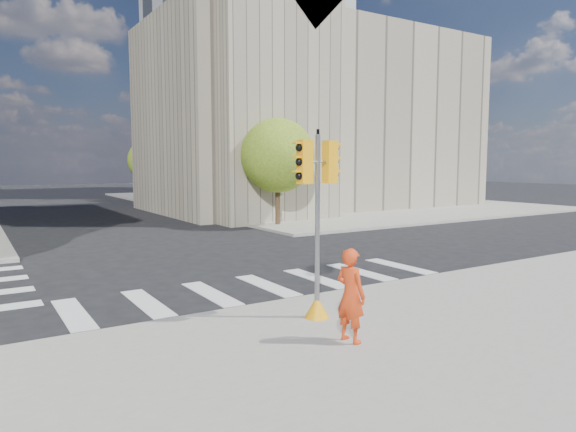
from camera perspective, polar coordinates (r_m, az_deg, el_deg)
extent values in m
plane|color=black|center=(17.17, -5.42, -6.34)|extent=(160.00, 160.00, 0.00)
cube|color=gray|center=(9.24, 28.82, -17.51)|extent=(30.00, 14.00, 0.15)
cube|color=gray|center=(49.51, 1.70, 1.78)|extent=(28.00, 40.00, 0.15)
cube|color=gray|center=(42.87, 2.89, 10.40)|extent=(26.00, 14.00, 14.00)
cube|color=gray|center=(34.42, -3.37, 11.51)|extent=(8.00, 8.00, 14.00)
cube|color=#9EA0A3|center=(65.19, -4.90, 15.92)|extent=(20.00, 18.00, 30.00)
cylinder|color=#382616|center=(29.27, -1.15, 1.11)|extent=(0.28, 0.28, 2.38)
sphere|color=#3E7421|center=(29.17, -1.16, 6.74)|extent=(4.20, 4.20, 4.20)
cylinder|color=#382616|center=(40.00, -10.06, 2.41)|extent=(0.28, 0.28, 2.52)
sphere|color=#3E7421|center=(39.94, -10.14, 6.85)|extent=(4.60, 4.60, 4.60)
cylinder|color=#382616|center=(51.31, -15.12, 2.91)|extent=(0.28, 0.28, 2.27)
sphere|color=#3E7421|center=(51.25, -15.21, 5.97)|extent=(4.00, 4.00, 4.00)
cylinder|color=black|center=(32.90, -4.03, 6.79)|extent=(0.12, 0.12, 8.00)
cube|color=black|center=(33.20, -4.08, 13.71)|extent=(0.35, 0.18, 0.22)
cylinder|color=black|center=(45.72, -12.40, 6.41)|extent=(0.12, 0.12, 8.00)
cube|color=black|center=(45.94, -12.51, 11.41)|extent=(0.35, 0.18, 0.22)
cone|color=#F39D0C|center=(11.79, 3.23, -10.02)|extent=(0.56, 0.56, 0.50)
cylinder|color=gray|center=(11.43, 3.28, -1.29)|extent=(0.11, 0.11, 4.11)
cylinder|color=black|center=(11.36, 3.35, 9.30)|extent=(0.07, 0.07, 0.12)
cylinder|color=gray|center=(11.34, 3.33, 6.02)|extent=(0.90, 0.18, 0.06)
cube|color=#F39D0C|center=(11.08, 1.89, 6.03)|extent=(0.33, 0.26, 0.95)
cube|color=#F39D0C|center=(11.61, 4.70, 6.01)|extent=(0.33, 0.26, 0.95)
imported|color=red|center=(10.15, 6.98, -8.73)|extent=(0.55, 0.74, 1.85)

